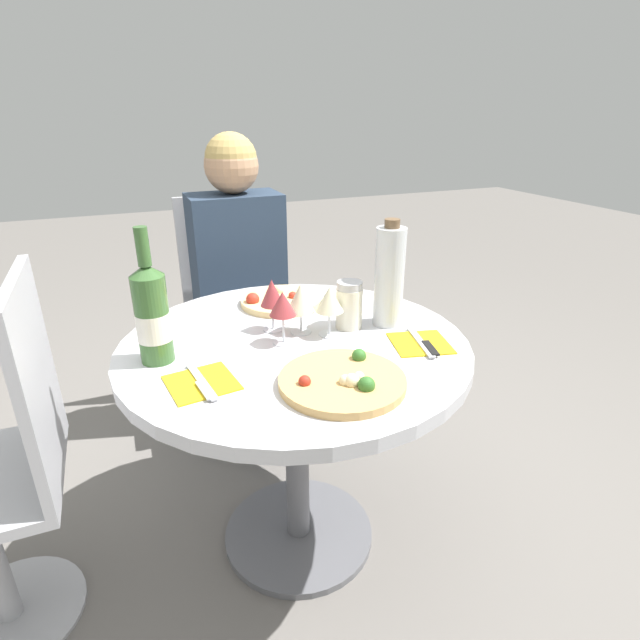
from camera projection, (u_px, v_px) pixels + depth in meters
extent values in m
plane|color=slate|center=(299.00, 535.00, 1.65)|extent=(12.00, 12.00, 0.00)
cylinder|color=slate|center=(299.00, 532.00, 1.64)|extent=(0.48, 0.48, 0.02)
cylinder|color=slate|center=(297.00, 448.00, 1.51)|extent=(0.07, 0.07, 0.65)
cylinder|color=silver|center=(295.00, 347.00, 1.38)|extent=(0.95, 0.95, 0.04)
cylinder|color=#ADADB2|center=(248.00, 408.00, 2.33)|extent=(0.38, 0.38, 0.01)
cylinder|color=#ADADB2|center=(245.00, 368.00, 2.25)|extent=(0.06, 0.06, 0.44)
cube|color=#ADADB2|center=(242.00, 320.00, 2.16)|extent=(0.42, 0.42, 0.03)
cube|color=#ADADB2|center=(227.00, 250.00, 2.23)|extent=(0.42, 0.02, 0.49)
cube|color=#28384C|center=(255.00, 382.00, 2.10)|extent=(0.31, 0.34, 0.47)
cube|color=#28384C|center=(238.00, 258.00, 2.05)|extent=(0.36, 0.22, 0.52)
sphere|color=tan|center=(231.00, 166.00, 1.91)|extent=(0.21, 0.21, 0.21)
sphere|color=tan|center=(231.00, 159.00, 1.90)|extent=(0.20, 0.20, 0.20)
cylinder|color=#ADADB2|center=(12.00, 615.00, 1.38)|extent=(0.38, 0.38, 0.01)
cube|color=#ADADB2|center=(36.00, 378.00, 1.17)|extent=(0.02, 0.42, 0.49)
cylinder|color=tan|center=(342.00, 381.00, 1.15)|extent=(0.30, 0.30, 0.02)
sphere|color=beige|center=(352.00, 381.00, 1.11)|extent=(0.04, 0.04, 0.04)
sphere|color=#336B28|center=(359.00, 356.00, 1.23)|extent=(0.04, 0.04, 0.04)
sphere|color=beige|center=(359.00, 377.00, 1.13)|extent=(0.03, 0.03, 0.03)
sphere|color=#336B28|center=(367.00, 385.00, 1.10)|extent=(0.04, 0.04, 0.04)
sphere|color=#B22D1E|center=(305.00, 381.00, 1.11)|extent=(0.03, 0.03, 0.03)
sphere|color=beige|center=(345.00, 381.00, 1.12)|extent=(0.03, 0.03, 0.03)
cylinder|color=#E5C17F|center=(281.00, 301.00, 1.62)|extent=(0.26, 0.26, 0.02)
sphere|color=#B22D1E|center=(271.00, 296.00, 1.62)|extent=(0.03, 0.03, 0.03)
sphere|color=#B22D1E|center=(293.00, 296.00, 1.62)|extent=(0.03, 0.03, 0.03)
sphere|color=beige|center=(279.00, 290.00, 1.67)|extent=(0.03, 0.03, 0.03)
sphere|color=#B22D1E|center=(253.00, 299.00, 1.58)|extent=(0.04, 0.04, 0.04)
cylinder|color=#38602D|center=(153.00, 319.00, 1.22)|extent=(0.08, 0.08, 0.22)
cone|color=#38602D|center=(146.00, 270.00, 1.17)|extent=(0.08, 0.08, 0.03)
cylinder|color=#38602D|center=(142.00, 247.00, 1.15)|extent=(0.03, 0.03, 0.09)
cylinder|color=silver|center=(154.00, 326.00, 1.23)|extent=(0.08, 0.08, 0.07)
cylinder|color=silver|center=(389.00, 277.00, 1.42)|extent=(0.09, 0.09, 0.29)
cylinder|color=brown|center=(392.00, 223.00, 1.36)|extent=(0.04, 0.04, 0.02)
cylinder|color=silver|center=(349.00, 308.00, 1.43)|extent=(0.08, 0.08, 0.12)
cylinder|color=#B2B2B7|center=(350.00, 285.00, 1.41)|extent=(0.07, 0.07, 0.02)
cylinder|color=silver|center=(329.00, 334.00, 1.40)|extent=(0.06, 0.06, 0.00)
cylinder|color=silver|center=(329.00, 323.00, 1.39)|extent=(0.01, 0.01, 0.07)
cone|color=beige|center=(330.00, 299.00, 1.36)|extent=(0.08, 0.08, 0.07)
cylinder|color=silver|center=(284.00, 342.00, 1.36)|extent=(0.06, 0.06, 0.00)
cylinder|color=silver|center=(284.00, 328.00, 1.34)|extent=(0.01, 0.01, 0.08)
cone|color=#9E383D|center=(283.00, 303.00, 1.31)|extent=(0.07, 0.07, 0.07)
cylinder|color=silver|center=(301.00, 332.00, 1.42)|extent=(0.06, 0.06, 0.00)
cylinder|color=silver|center=(301.00, 321.00, 1.41)|extent=(0.01, 0.01, 0.06)
cone|color=beige|center=(300.00, 298.00, 1.38)|extent=(0.08, 0.08, 0.08)
cylinder|color=silver|center=(273.00, 329.00, 1.44)|extent=(0.06, 0.06, 0.00)
cylinder|color=silver|center=(273.00, 317.00, 1.42)|extent=(0.01, 0.01, 0.07)
cone|color=#9E383D|center=(272.00, 293.00, 1.39)|extent=(0.07, 0.07, 0.08)
cube|color=gold|center=(202.00, 383.00, 1.16)|extent=(0.17, 0.17, 0.00)
cube|color=silver|center=(201.00, 381.00, 1.15)|extent=(0.04, 0.19, 0.00)
cube|color=silver|center=(205.00, 390.00, 1.11)|extent=(0.03, 0.09, 0.00)
cube|color=gold|center=(420.00, 343.00, 1.35)|extent=(0.18, 0.18, 0.00)
cube|color=silver|center=(420.00, 342.00, 1.35)|extent=(0.06, 0.19, 0.00)
cube|color=black|center=(431.00, 348.00, 1.31)|extent=(0.04, 0.09, 0.00)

